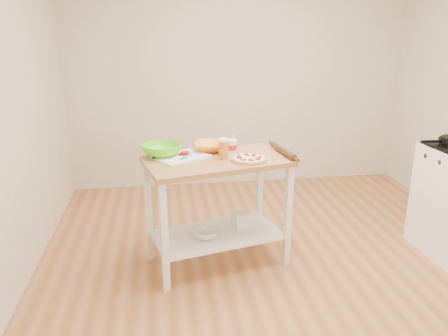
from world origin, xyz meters
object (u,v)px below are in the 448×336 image
Objects in this scene: pizza at (249,159)px; shelf_bin at (241,220)px; green_bowl at (161,150)px; beer_pint at (224,149)px; rolling_pin at (283,151)px; cutting_board at (181,156)px; yogurt_tub at (231,147)px; shelf_glass_bowl at (206,233)px; prep_island at (217,189)px; knife at (162,156)px; orange_bowl at (211,147)px; spatula at (186,157)px.

shelf_bin is (-0.02, 0.17, -0.59)m from pizza.
green_bowl is 0.90m from shelf_bin.
beer_pint reaches higher than rolling_pin.
cutting_board is 0.35m from beer_pint.
pizza is at bearing -62.48° from yogurt_tub.
yogurt_tub is at bearing 170.72° from rolling_pin.
cutting_board is at bearing 140.32° from shelf_glass_bowl.
yogurt_tub reaches higher than prep_island.
beer_pint is at bearing -3.64° from prep_island.
cutting_board is at bearing -41.83° from knife.
pizza reaches higher than shelf_glass_bowl.
beer_pint reaches higher than pizza.
orange_bowl is 0.59m from rolling_pin.
shelf_glass_bowl is (0.33, -0.20, -0.65)m from green_bowl.
prep_island is 0.39m from cutting_board.
spatula is at bearing -55.59° from knife.
yogurt_tub is at bearing -34.69° from knife.
beer_pint reaches higher than knife.
knife is 0.87m from shelf_bin.
rolling_pin is at bearing -4.97° from green_bowl.
knife is at bearing -176.90° from yogurt_tub.
pizza is (0.24, -0.08, 0.27)m from prep_island.
rolling_pin is 0.69m from shelf_bin.
orange_bowl is at bearing 162.04° from rolling_pin.
yogurt_tub reaches higher than green_bowl.
knife is 1.02× the size of shelf_glass_bowl.
yogurt_tub is at bearing 44.77° from prep_island.
pizza reaches higher than shelf_bin.
yogurt_tub is (0.55, 0.03, 0.04)m from knife.
cutting_board is 0.76m from shelf_bin.
spatula is 0.64m from shelf_glass_bowl.
spatula is at bearing -166.61° from yogurt_tub.
knife is 0.72m from shelf_glass_bowl.
prep_island is 0.37m from shelf_glass_bowl.
prep_island is at bearing 161.01° from pizza.
spatula reaches higher than shelf_glass_bowl.
yogurt_tub is (0.56, -0.02, 0.01)m from green_bowl.
cutting_board is 2.35× the size of yogurt_tub.
prep_island is at bearing 176.36° from beer_pint.
spatula is 0.30m from orange_bowl.
shelf_bin is (0.22, 0.09, -0.32)m from prep_island.
shelf_bin is (0.46, 0.05, -0.59)m from spatula.
green_bowl reaches higher than knife.
green_bowl is (-0.66, 0.22, 0.03)m from pizza.
prep_island is 5.68× the size of shelf_glass_bowl.
yogurt_tub reaches higher than pizza.
pizza is 1.98× the size of spatula.
prep_island is at bearing -50.82° from knife.
cutting_board is 2.33× the size of shelf_glass_bowl.
green_bowl is 1.44× the size of yogurt_tub.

